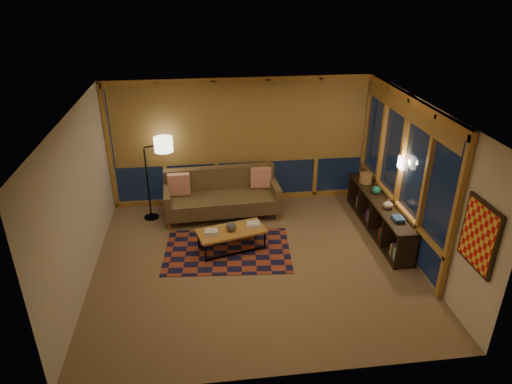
{
  "coord_description": "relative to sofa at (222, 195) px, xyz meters",
  "views": [
    {
      "loc": [
        -0.82,
        -6.56,
        4.56
      ],
      "look_at": [
        0.07,
        0.51,
        1.11
      ],
      "focal_mm": 32.0,
      "sensor_mm": 36.0,
      "label": 1
    }
  ],
  "objects": [
    {
      "name": "vase",
      "position": [
        2.97,
        -1.31,
        0.28
      ],
      "size": [
        0.22,
        0.22,
        0.19
      ],
      "primitive_type": "imported",
      "rotation": [
        0.0,
        0.0,
        -0.25
      ],
      "color": "tan",
      "rests_on": "bookshelf"
    },
    {
      "name": "window_wall_back",
      "position": [
        0.48,
        0.66,
        0.88
      ],
      "size": [
        5.3,
        0.16,
        2.6
      ],
      "primitive_type": null,
      "color": "#B77F29",
      "rests_on": "walls"
    },
    {
      "name": "ceramic_pot",
      "position": [
        0.09,
        -1.31,
        0.02
      ],
      "size": [
        0.22,
        0.22,
        0.18
      ],
      "primitive_type": "sphere",
      "rotation": [
        0.0,
        0.0,
        0.27
      ],
      "color": "black",
      "rests_on": "coffee_table"
    },
    {
      "name": "shelf_book_stack",
      "position": [
        2.97,
        -1.77,
        0.23
      ],
      "size": [
        0.25,
        0.3,
        0.08
      ],
      "primitive_type": null,
      "rotation": [
        0.0,
        0.0,
        0.28
      ],
      "color": "silver",
      "rests_on": "bookshelf"
    },
    {
      "name": "wall_sconce",
      "position": [
        3.1,
        -1.32,
        1.08
      ],
      "size": [
        0.12,
        0.18,
        0.22
      ],
      "primitive_type": null,
      "color": "#FFEECF",
      "rests_on": "walls"
    },
    {
      "name": "pillow_right",
      "position": [
        0.83,
        0.24,
        0.21
      ],
      "size": [
        0.44,
        0.19,
        0.43
      ],
      "primitive_type": null,
      "rotation": [
        0.0,
        0.0,
        -0.11
      ],
      "color": "#B33317",
      "rests_on": "sofa"
    },
    {
      "name": "coffee_table",
      "position": [
        0.09,
        -1.3,
        -0.27
      ],
      "size": [
        1.3,
        0.83,
        0.4
      ],
      "primitive_type": null,
      "rotation": [
        0.0,
        0.0,
        0.25
      ],
      "color": "#B77F29",
      "rests_on": "floor"
    },
    {
      "name": "floor",
      "position": [
        0.48,
        -1.77,
        -0.47
      ],
      "size": [
        5.5,
        5.0,
        0.01
      ],
      "primitive_type": "cube",
      "color": "#98714F",
      "rests_on": "ground"
    },
    {
      "name": "basket",
      "position": [
        2.95,
        -0.16,
        0.29
      ],
      "size": [
        0.28,
        0.28,
        0.19
      ],
      "primitive_type": "cylinder",
      "rotation": [
        0.0,
        0.0,
        0.1
      ],
      "color": "#AA7548",
      "rests_on": "bookshelf"
    },
    {
      "name": "book_stack_a",
      "position": [
        -0.26,
        -1.38,
        -0.03
      ],
      "size": [
        0.26,
        0.21,
        0.07
      ],
      "primitive_type": null,
      "rotation": [
        0.0,
        0.0,
        0.02
      ],
      "color": "silver",
      "rests_on": "coffee_table"
    },
    {
      "name": "sofa",
      "position": [
        0.0,
        0.0,
        0.0
      ],
      "size": [
        2.33,
        1.04,
        0.93
      ],
      "primitive_type": null,
      "rotation": [
        0.0,
        0.0,
        0.05
      ],
      "color": "brown",
      "rests_on": "floor"
    },
    {
      "name": "wall_art",
      "position": [
        3.19,
        -3.62,
        0.98
      ],
      "size": [
        0.06,
        0.74,
        0.94
      ],
      "primitive_type": null,
      "color": "red",
      "rests_on": "walls"
    },
    {
      "name": "ceiling",
      "position": [
        0.48,
        -1.77,
        2.23
      ],
      "size": [
        5.5,
        5.0,
        0.01
      ],
      "primitive_type": "cube",
      "color": "#EFE7C7",
      "rests_on": "walls"
    },
    {
      "name": "window_wall_right",
      "position": [
        3.16,
        -1.17,
        0.88
      ],
      "size": [
        0.16,
        3.7,
        2.6
      ],
      "primitive_type": null,
      "color": "#B77F29",
      "rests_on": "walls"
    },
    {
      "name": "floor_lamp",
      "position": [
        -1.45,
        0.1,
        0.37
      ],
      "size": [
        0.65,
        0.54,
        1.68
      ],
      "primitive_type": null,
      "rotation": [
        0.0,
        0.0,
        0.35
      ],
      "color": "black",
      "rests_on": "floor"
    },
    {
      "name": "walls",
      "position": [
        0.48,
        -1.77,
        0.88
      ],
      "size": [
        5.51,
        5.01,
        2.7
      ],
      "color": "beige",
      "rests_on": "floor"
    },
    {
      "name": "bookshelf",
      "position": [
        2.97,
        -0.97,
        -0.14
      ],
      "size": [
        0.4,
        2.62,
        0.66
      ],
      "primitive_type": null,
      "color": "black",
      "rests_on": "floor"
    },
    {
      "name": "pillow_left",
      "position": [
        -0.85,
        0.11,
        0.22
      ],
      "size": [
        0.44,
        0.15,
        0.44
      ],
      "primitive_type": null,
      "rotation": [
        0.0,
        0.0,
        0.01
      ],
      "color": "#B33317",
      "rests_on": "sofa"
    },
    {
      "name": "area_rug",
      "position": [
        0.01,
        -1.35,
        -0.46
      ],
      "size": [
        2.36,
        1.68,
        0.01
      ],
      "primitive_type": "cube",
      "rotation": [
        0.0,
        0.0,
        -0.08
      ],
      "color": "brown",
      "rests_on": "floor"
    },
    {
      "name": "teal_bowl",
      "position": [
        2.97,
        -0.7,
        0.27
      ],
      "size": [
        0.19,
        0.19,
        0.16
      ],
      "primitive_type": "sphere",
      "rotation": [
        0.0,
        0.0,
        0.21
      ],
      "color": "#166D5F",
      "rests_on": "bookshelf"
    },
    {
      "name": "book_stack_b",
      "position": [
        0.51,
        -1.17,
        -0.04
      ],
      "size": [
        0.26,
        0.21,
        0.05
      ],
      "primitive_type": null,
      "rotation": [
        0.0,
        0.0,
        0.01
      ],
      "color": "silver",
      "rests_on": "coffee_table"
    }
  ]
}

